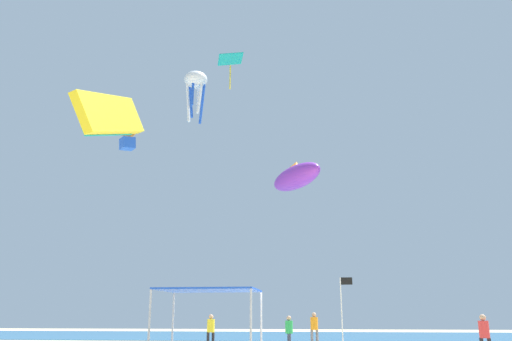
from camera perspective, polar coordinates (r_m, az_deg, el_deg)
The scene contains 12 objects.
ocean_strip at distance 48.92m, azimuth 6.23°, elevation -17.61°, with size 110.00×23.48×0.03m, color #28608C.
canopy_tent at distance 18.27m, azimuth -5.16°, elevation -13.29°, with size 3.32×2.68×2.56m.
person_near_tent at distance 29.23m, azimuth 3.65°, elevation -17.03°, with size 0.40×0.45×1.70m.
person_leftmost at distance 30.42m, azimuth -5.00°, elevation -16.86°, with size 0.42×0.42×1.78m.
person_central at distance 24.43m, azimuth 23.81°, elevation -15.97°, with size 0.47×0.42×1.75m.
person_rightmost at distance 33.35m, azimuth 6.43°, elevation -16.60°, with size 0.48×0.45×1.91m.
banner_flag at distance 26.31m, azimuth 9.54°, elevation -14.54°, with size 0.61×0.06×3.51m.
kite_box_orange at distance 36.65m, azimuth -13.91°, elevation 3.67°, with size 1.26×1.26×1.89m.
kite_inflatable_purple at distance 39.10m, azimuth 4.43°, elevation -0.71°, with size 5.16×6.13×2.41m.
kite_diamond_teal at distance 37.76m, azimuth -2.84°, elevation 11.97°, with size 2.10×2.11×2.48m.
kite_parafoil_yellow at distance 26.13m, azimuth -15.69°, elevation 5.87°, with size 1.09×6.53×3.97m.
kite_octopus_white at distance 48.28m, azimuth -6.64°, elevation 9.60°, with size 2.38×2.38×4.95m.
Camera 1 is at (1.39, -18.41, 1.65)m, focal length 36.37 mm.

